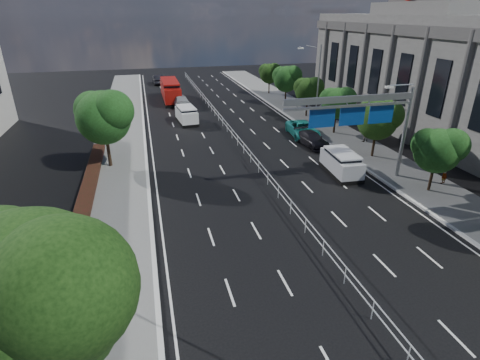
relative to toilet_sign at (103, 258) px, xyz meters
name	(u,v)px	position (x,y,z in m)	size (l,w,h in m)	color
ground	(336,274)	(10.95, 0.00, -2.94)	(160.00, 160.00, 0.00)	black
sidewalk_near	(100,314)	(-0.55, 0.00, -2.87)	(5.00, 140.00, 0.14)	slate
kerb_near	(157,304)	(1.95, 0.00, -2.87)	(0.25, 140.00, 0.15)	silver
median_fence	(234,135)	(10.95, 22.50, -2.42)	(0.05, 85.00, 1.02)	silver
hedge_near	(72,250)	(-2.35, 5.00, -2.58)	(1.00, 36.00, 0.44)	black
toilet_sign	(103,258)	(0.00, 0.00, 0.00)	(1.62, 0.18, 4.34)	gray
overhead_gantry	(363,112)	(17.69, 10.05, 2.66)	(10.24, 0.38, 7.45)	gray
streetlight_far	(316,80)	(21.46, 26.00, 2.27)	(2.78, 2.40, 9.00)	gray
civic_hall	(442,71)	(34.67, 22.00, 3.33)	(14.40, 36.00, 14.35)	slate
near_tree_big	(33,291)	(-1.17, -4.53, 2.33)	(5.72, 5.33, 7.71)	black
near_tree_back	(104,115)	(-0.99, 17.97, 1.67)	(4.84, 4.51, 6.69)	black
far_tree_c	(439,148)	(22.20, 6.98, 0.48)	(3.52, 3.28, 4.94)	black
far_tree_d	(378,118)	(22.20, 14.48, 0.74)	(3.85, 3.59, 5.34)	black
far_tree_e	(337,102)	(22.20, 21.98, 0.61)	(3.63, 3.38, 5.13)	black
far_tree_f	(308,89)	(22.20, 29.48, 0.55)	(3.52, 3.28, 5.02)	black
far_tree_g	(287,78)	(22.20, 36.98, 0.81)	(3.96, 3.69, 5.45)	black
far_tree_h	(270,72)	(22.20, 44.48, 0.48)	(3.41, 3.18, 4.91)	black
white_minivan	(187,115)	(7.07, 30.46, -1.98)	(2.37, 4.70, 1.97)	black
red_bus	(170,90)	(6.28, 43.50, -1.38)	(2.41, 10.06, 3.00)	black
near_car_silver	(180,100)	(7.17, 39.44, -2.08)	(2.03, 5.05, 1.72)	#B2B5BA
near_car_dark	(158,79)	(5.20, 58.38, -2.11)	(1.77, 5.07, 1.67)	black
silver_minivan	(341,163)	(17.45, 11.72, -2.00)	(2.25, 4.74, 1.92)	black
parked_car_teal	(303,129)	(18.46, 22.00, -2.17)	(2.57, 5.58, 1.55)	#1C827B
parked_car_dark	(311,139)	(18.12, 19.00, -2.27)	(1.88, 4.62, 1.34)	black
pedestrian_a	(445,174)	(24.05, 7.76, -2.01)	(0.58, 0.38, 1.58)	gray
pedestrian_b	(365,134)	(23.68, 18.40, -2.02)	(0.76, 0.59, 1.56)	gray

